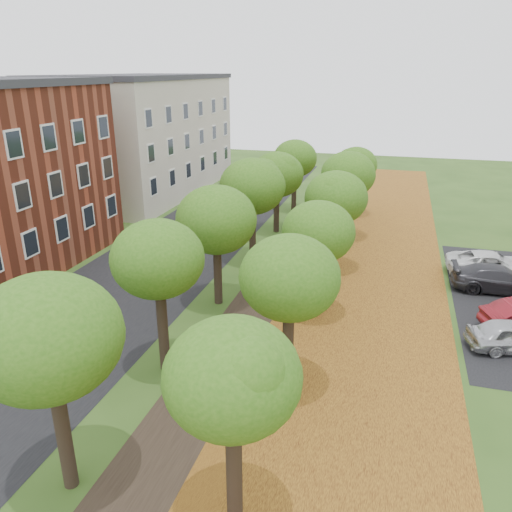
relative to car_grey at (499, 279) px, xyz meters
The scene contains 9 objects.
ground 20.64m from the car_grey, 123.17° to the right, with size 120.00×120.00×0.00m, color #2D4C19.
street_asphalt 18.93m from the car_grey, behind, with size 8.00×70.00×0.01m, color black.
footpath 11.53m from the car_grey, 168.64° to the right, with size 3.20×70.00×0.01m, color black.
leaf_verge 6.72m from the car_grey, 160.16° to the right, with size 7.50×70.00×0.01m, color #AB701F.
tree_row_west 14.11m from the car_grey, behind, with size 3.43×33.43×5.66m.
tree_row_east 9.63m from the car_grey, 165.37° to the right, with size 3.43×33.43×5.66m.
building_cream 32.68m from the car_grey, 150.92° to the left, with size 10.30×20.30×10.40m.
car_grey is the anchor object (origin of this frame).
car_white 2.12m from the car_grey, 90.27° to the left, with size 2.23×4.84×1.34m, color silver.
Camera 1 is at (5.70, -8.95, 10.87)m, focal length 35.00 mm.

